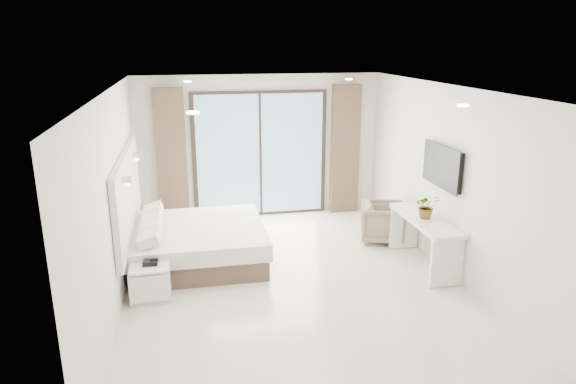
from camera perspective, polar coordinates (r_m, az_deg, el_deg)
The scene contains 8 objects.
ground at distance 7.33m, azimuth 0.64°, elevation -10.19°, with size 6.20×6.20×0.00m, color beige.
room_shell at distance 7.56m, azimuth -2.17°, elevation 3.41°, with size 4.62×6.22×2.72m.
bed at distance 8.05m, azimuth -10.12°, elevation -5.61°, with size 2.02×1.92×0.70m.
nightstand at distance 7.08m, azimuth -15.01°, elevation -9.67°, with size 0.52×0.43×0.46m.
phone at distance 7.01m, azimuth -15.04°, elevation -7.55°, with size 0.19×0.15×0.06m, color black.
console_desk at distance 7.93m, azimuth 14.92°, elevation -4.22°, with size 0.49×1.57×0.77m.
plant at distance 7.81m, azimuth 15.15°, elevation -1.82°, with size 0.33×0.37×0.29m, color #33662D.
armchair at distance 8.86m, azimuth 10.52°, elevation -3.11°, with size 0.70×0.66×0.72m, color #938360.
Camera 1 is at (-1.38, -6.40, 3.29)m, focal length 32.00 mm.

